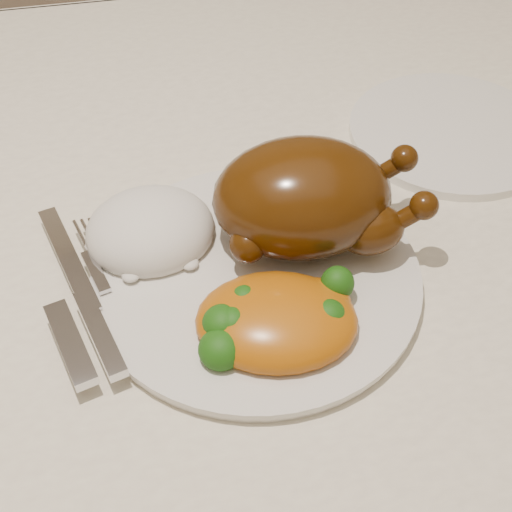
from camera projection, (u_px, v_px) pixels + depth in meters
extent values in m
cube|color=brown|center=(146.00, 291.00, 0.64)|extent=(1.60, 0.90, 0.04)
cube|color=white|center=(143.00, 273.00, 0.62)|extent=(1.72, 1.02, 0.01)
cube|color=white|center=(116.00, 59.00, 1.03)|extent=(1.72, 0.01, 0.18)
cylinder|color=silver|center=(256.00, 277.00, 0.60)|extent=(0.35, 0.35, 0.01)
cylinder|color=silver|center=(451.00, 132.00, 0.75)|extent=(0.25, 0.25, 0.01)
ellipsoid|color=#482507|center=(302.00, 197.00, 0.59)|extent=(0.16, 0.13, 0.10)
ellipsoid|color=#482507|center=(292.00, 183.00, 0.57)|extent=(0.08, 0.06, 0.04)
ellipsoid|color=#482507|center=(370.00, 229.00, 0.59)|extent=(0.06, 0.04, 0.04)
sphere|color=#482507|center=(424.00, 205.00, 0.57)|extent=(0.02, 0.02, 0.02)
ellipsoid|color=#482507|center=(355.00, 181.00, 0.63)|extent=(0.06, 0.04, 0.04)
sphere|color=#482507|center=(404.00, 158.00, 0.62)|extent=(0.02, 0.02, 0.02)
sphere|color=#482507|center=(248.00, 245.00, 0.58)|extent=(0.03, 0.03, 0.03)
sphere|color=#482507|center=(239.00, 189.00, 0.63)|extent=(0.03, 0.03, 0.03)
ellipsoid|color=white|center=(150.00, 231.00, 0.62)|extent=(0.12, 0.11, 0.06)
ellipsoid|color=#B5650B|center=(277.00, 321.00, 0.55)|extent=(0.14, 0.12, 0.04)
ellipsoid|color=#B5650B|center=(316.00, 304.00, 0.56)|extent=(0.06, 0.05, 0.03)
ellipsoid|color=#143809|center=(245.00, 299.00, 0.55)|extent=(0.02, 0.02, 0.02)
ellipsoid|color=#143809|center=(337.00, 283.00, 0.56)|extent=(0.03, 0.03, 0.03)
ellipsoid|color=#143809|center=(328.00, 315.00, 0.54)|extent=(0.03, 0.03, 0.02)
ellipsoid|color=#143809|center=(233.00, 327.00, 0.54)|extent=(0.03, 0.03, 0.03)
ellipsoid|color=#143809|center=(221.00, 349.00, 0.53)|extent=(0.03, 0.03, 0.03)
ellipsoid|color=#143809|center=(223.00, 324.00, 0.54)|extent=(0.03, 0.03, 0.03)
ellipsoid|color=#143809|center=(299.00, 344.00, 0.53)|extent=(0.02, 0.02, 0.02)
cube|color=silver|center=(68.00, 257.00, 0.60)|extent=(0.05, 0.13, 0.00)
cube|color=silver|center=(70.00, 344.00, 0.54)|extent=(0.04, 0.09, 0.01)
cube|color=silver|center=(100.00, 333.00, 0.55)|extent=(0.04, 0.09, 0.01)
cube|color=silver|center=(94.00, 253.00, 0.61)|extent=(0.04, 0.09, 0.00)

